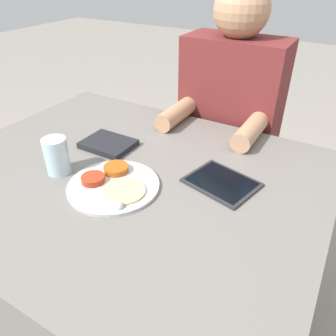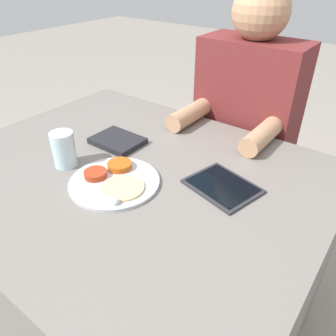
{
  "view_description": "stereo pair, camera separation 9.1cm",
  "coord_description": "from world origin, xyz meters",
  "px_view_note": "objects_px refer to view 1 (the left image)",
  "views": [
    {
      "loc": [
        0.53,
        -0.65,
        1.33
      ],
      "look_at": [
        0.15,
        0.01,
        0.83
      ],
      "focal_mm": 35.0,
      "sensor_mm": 36.0,
      "label": 1
    },
    {
      "loc": [
        0.61,
        -0.6,
        1.33
      ],
      "look_at": [
        0.15,
        0.01,
        0.83
      ],
      "focal_mm": 35.0,
      "sensor_mm": 36.0,
      "label": 2
    }
  ],
  "objects_px": {
    "thali_tray": "(113,184)",
    "drinking_glass": "(57,156)",
    "person_diner": "(226,148)",
    "tablet_device": "(222,182)",
    "red_notebook": "(108,144)"
  },
  "relations": [
    {
      "from": "drinking_glass",
      "to": "person_diner",
      "type": "bearing_deg",
      "value": 67.55
    },
    {
      "from": "red_notebook",
      "to": "person_diner",
      "type": "xyz_separation_m",
      "value": [
        0.25,
        0.49,
        -0.18
      ]
    },
    {
      "from": "red_notebook",
      "to": "person_diner",
      "type": "relative_size",
      "value": 0.14
    },
    {
      "from": "drinking_glass",
      "to": "tablet_device",
      "type": "bearing_deg",
      "value": 22.86
    },
    {
      "from": "tablet_device",
      "to": "red_notebook",
      "type": "bearing_deg",
      "value": 178.95
    },
    {
      "from": "tablet_device",
      "to": "drinking_glass",
      "type": "relative_size",
      "value": 1.98
    },
    {
      "from": "tablet_device",
      "to": "person_diner",
      "type": "bearing_deg",
      "value": 108.57
    },
    {
      "from": "red_notebook",
      "to": "tablet_device",
      "type": "distance_m",
      "value": 0.42
    },
    {
      "from": "thali_tray",
      "to": "person_diner",
      "type": "xyz_separation_m",
      "value": [
        0.1,
        0.67,
        -0.18
      ]
    },
    {
      "from": "thali_tray",
      "to": "drinking_glass",
      "type": "relative_size",
      "value": 2.33
    },
    {
      "from": "thali_tray",
      "to": "person_diner",
      "type": "relative_size",
      "value": 0.21
    },
    {
      "from": "thali_tray",
      "to": "tablet_device",
      "type": "height_order",
      "value": "thali_tray"
    },
    {
      "from": "tablet_device",
      "to": "drinking_glass",
      "type": "xyz_separation_m",
      "value": [
        -0.45,
        -0.19,
        0.05
      ]
    },
    {
      "from": "thali_tray",
      "to": "tablet_device",
      "type": "xyz_separation_m",
      "value": [
        0.26,
        0.17,
        -0.0
      ]
    },
    {
      "from": "drinking_glass",
      "to": "thali_tray",
      "type": "bearing_deg",
      "value": 6.2
    }
  ]
}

